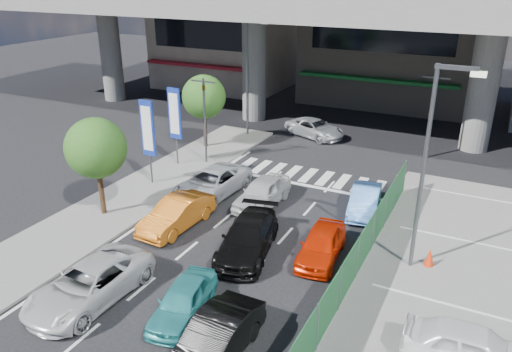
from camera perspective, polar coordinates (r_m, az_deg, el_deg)
The scene contains 26 objects.
ground at distance 18.53m, azimuth -8.98°, elevation -13.90°, with size 120.00×120.00×0.00m, color black.
sidewalk_left at distance 25.08m, azimuth -16.93°, elevation -4.14°, with size 4.00×30.00×0.12m, color slate.
fence_run at distance 16.77m, azimuth 8.43°, elevation -14.47°, with size 0.16×22.00×1.80m, color #1C542B, non-canonical shape.
expressway at distance 35.14m, azimuth 12.16°, elevation 18.63°, with size 64.00×14.00×10.75m.
building_west at distance 50.70m, azimuth -3.39°, elevation 17.60°, with size 12.00×10.90×13.00m.
building_center at distance 45.89m, azimuth 15.80°, elevation 17.56°, with size 14.00×10.90×15.00m.
traffic_light_left at distance 29.20m, azimuth -5.96°, elevation 8.65°, with size 1.60×1.24×5.20m.
traffic_light_right at distance 31.87m, azimuth 19.65°, elevation 8.65°, with size 1.60×1.24×5.20m.
street_lamp_right at distance 19.02m, azimuth 19.34°, elevation 2.36°, with size 1.65×0.22×8.00m.
street_lamp_left at distance 34.17m, azimuth -0.74°, elevation 12.25°, with size 1.65×0.22×8.00m.
signboard_near at distance 26.87m, azimuth -12.26°, elevation 5.07°, with size 0.80×0.14×4.70m.
signboard_far at distance 29.38m, azimuth -9.27°, elevation 6.80°, with size 0.80×0.14×4.70m.
tree_near at distance 23.82m, azimuth -17.83°, elevation 3.03°, with size 2.80×2.80×4.80m.
tree_far at distance 32.21m, azimuth -5.98°, elevation 8.97°, with size 2.80×2.80×4.80m.
sedan_white_mid_left at distance 18.89m, azimuth -18.49°, elevation -11.59°, with size 2.29×4.97×1.38m, color silver.
taxi_teal_mid at distance 17.47m, azimuth -8.33°, elevation -13.94°, with size 1.44×3.58×1.22m, color teal.
hatch_black_mid_right at distance 15.71m, azimuth -4.75°, elevation -18.25°, with size 1.46×4.19×1.38m, color black.
taxi_orange_left at distance 22.87m, azimuth -9.03°, elevation -4.30°, with size 1.46×4.19×1.38m, color #C76416.
sedan_black_mid at distance 20.68m, azimuth -0.96°, elevation -7.10°, with size 1.93×4.76×1.38m, color black.
taxi_orange_right at distance 20.50m, azimuth 7.48°, elevation -7.76°, with size 1.52×3.77×1.28m, color red.
wagon_silver_front_left at distance 25.88m, azimuth -5.09°, elevation -0.79°, with size 2.29×4.97×1.38m, color silver.
sedan_white_front_mid at distance 24.69m, azimuth 0.71°, elevation -1.90°, with size 1.63×4.05×1.38m, color silver.
kei_truck_front_right at distance 24.59m, azimuth 12.32°, elevation -2.75°, with size 1.31×3.76×1.24m, color #5997F1.
crossing_wagon_silver at distance 35.19m, azimuth 6.76°, elevation 5.43°, with size 2.03×4.41×1.23m, color silver.
parked_sedan_white at distance 16.60m, azimuth 23.56°, elevation -17.59°, with size 1.61×4.00×1.36m, color white.
traffic_cone at distance 21.05m, azimuth 19.22°, elevation -8.74°, with size 0.39×0.39×0.75m, color red.
Camera 1 is at (9.06, -11.88, 10.96)m, focal length 35.00 mm.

